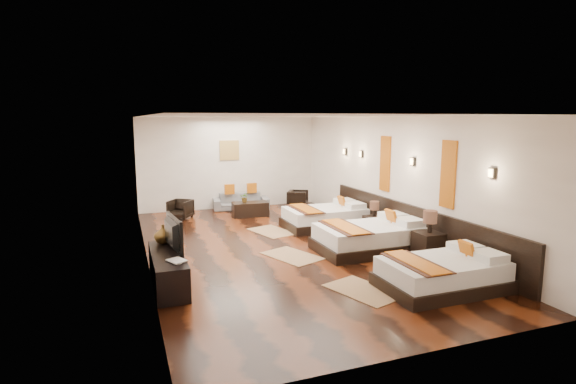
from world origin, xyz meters
name	(u,v)px	position (x,y,z in m)	size (l,w,h in m)	color
floor	(281,248)	(0.00, 0.00, 0.00)	(5.50, 9.50, 0.01)	black
ceiling	(281,116)	(0.00, 0.00, 2.80)	(5.50, 9.50, 0.01)	white
back_wall	(230,163)	(0.00, 4.75, 1.40)	(5.50, 0.01, 2.80)	silver
left_wall	(144,191)	(-2.75, 0.00, 1.40)	(0.01, 9.50, 2.80)	silver
right_wall	(393,178)	(2.75, 0.00, 1.40)	(0.01, 9.50, 2.80)	silver
headboard_panel	(410,225)	(2.71, -0.80, 0.45)	(0.08, 6.60, 0.90)	black
bed_near	(443,273)	(1.70, -3.15, 0.26)	(1.99, 1.25, 0.76)	black
bed_mid	(370,237)	(1.70, -0.85, 0.29)	(2.22, 1.39, 0.85)	black
bed_far	(326,217)	(1.70, 1.36, 0.27)	(2.05, 1.29, 0.78)	black
nightstand_a	(429,243)	(2.44, -1.80, 0.35)	(0.50, 0.50, 0.99)	black
nightstand_b	(374,223)	(2.44, 0.25, 0.29)	(0.41, 0.41, 0.82)	black
jute_mat_near	(364,291)	(0.43, -2.78, 0.01)	(0.75, 1.20, 0.01)	#97744D
jute_mat_mid	(292,256)	(0.01, -0.64, 0.01)	(0.75, 1.20, 0.01)	#97744D
jute_mat_far	(272,231)	(0.26, 1.40, 0.01)	(0.75, 1.20, 0.01)	#97744D
tv_console	(168,270)	(-2.50, -1.44, 0.28)	(0.50, 1.80, 0.55)	black
tv	(168,234)	(-2.45, -1.25, 0.84)	(1.01, 0.13, 0.58)	black
book	(171,262)	(-2.50, -1.97, 0.56)	(0.22, 0.30, 0.03)	black
figurine	(163,234)	(-2.50, -0.75, 0.72)	(0.32, 0.32, 0.33)	brown
sofa	(241,201)	(0.25, 4.39, 0.25)	(1.68, 0.66, 0.49)	slate
armchair_left	(180,209)	(-1.66, 3.69, 0.27)	(0.57, 0.58, 0.53)	black
armchair_right	(298,199)	(1.97, 3.97, 0.28)	(0.59, 0.61, 0.55)	black
coffee_table	(250,209)	(0.25, 3.34, 0.20)	(1.00, 0.50, 0.40)	black
table_plant	(245,197)	(0.11, 3.39, 0.54)	(0.25, 0.22, 0.28)	#2E6120
orange_panel_a	(448,174)	(2.73, -1.90, 1.70)	(0.04, 0.40, 1.30)	#D86014
orange_panel_b	(385,164)	(2.73, 0.30, 1.70)	(0.04, 0.40, 1.30)	#D86014
sconce_near	(492,173)	(2.70, -3.00, 1.85)	(0.07, 0.12, 0.18)	black
sconce_mid	(413,161)	(2.70, -0.80, 1.85)	(0.07, 0.12, 0.18)	black
sconce_far	(361,154)	(2.70, 1.40, 1.85)	(0.07, 0.12, 0.18)	black
sconce_lounge	(345,152)	(2.70, 2.30, 1.85)	(0.07, 0.12, 0.18)	black
gold_artwork	(229,150)	(0.00, 4.73, 1.80)	(0.60, 0.04, 0.60)	#AD873F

